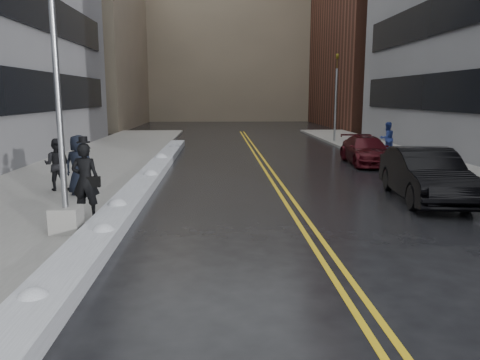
{
  "coord_description": "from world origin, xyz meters",
  "views": [
    {
      "loc": [
        0.26,
        -8.75,
        3.3
      ],
      "look_at": [
        0.78,
        2.31,
        1.3
      ],
      "focal_mm": 35.0,
      "sensor_mm": 36.0,
      "label": 1
    }
  ],
  "objects": [
    {
      "name": "ground",
      "position": [
        0.0,
        0.0,
        0.0
      ],
      "size": [
        160.0,
        160.0,
        0.0
      ],
      "primitive_type": "plane",
      "color": "black",
      "rests_on": "ground"
    },
    {
      "name": "sidewalk_west",
      "position": [
        -5.75,
        10.0,
        0.07
      ],
      "size": [
        5.5,
        50.0,
        0.15
      ],
      "primitive_type": "cube",
      "color": "gray",
      "rests_on": "ground"
    },
    {
      "name": "sidewalk_east",
      "position": [
        10.0,
        10.0,
        0.07
      ],
      "size": [
        4.0,
        50.0,
        0.15
      ],
      "primitive_type": "cube",
      "color": "gray",
      "rests_on": "ground"
    },
    {
      "name": "lane_line_left",
      "position": [
        2.35,
        10.0,
        0.0
      ],
      "size": [
        0.12,
        50.0,
        0.01
      ],
      "primitive_type": "cube",
      "color": "gold",
      "rests_on": "ground"
    },
    {
      "name": "lane_line_right",
      "position": [
        2.65,
        10.0,
        0.0
      ],
      "size": [
        0.12,
        50.0,
        0.01
      ],
      "primitive_type": "cube",
      "color": "gold",
      "rests_on": "ground"
    },
    {
      "name": "snow_ridge",
      "position": [
        -2.45,
        8.0,
        0.17
      ],
      "size": [
        0.9,
        30.0,
        0.34
      ],
      "primitive_type": "cube",
      "color": "silver",
      "rests_on": "ground"
    },
    {
      "name": "building_west_far",
      "position": [
        -15.5,
        44.0,
        9.0
      ],
      "size": [
        14.0,
        22.0,
        18.0
      ],
      "primitive_type": "cube",
      "color": "gray",
      "rests_on": "ground"
    },
    {
      "name": "building_far",
      "position": [
        2.0,
        60.0,
        11.0
      ],
      "size": [
        36.0,
        16.0,
        22.0
      ],
      "primitive_type": "cube",
      "color": "gray",
      "rests_on": "ground"
    },
    {
      "name": "lamppost",
      "position": [
        -3.3,
        2.0,
        2.53
      ],
      "size": [
        0.65,
        0.65,
        7.62
      ],
      "color": "gray",
      "rests_on": "sidewalk_west"
    },
    {
      "name": "fire_hydrant",
      "position": [
        9.0,
        10.0,
        0.55
      ],
      "size": [
        0.26,
        0.26,
        0.73
      ],
      "color": "maroon",
      "rests_on": "sidewalk_east"
    },
    {
      "name": "traffic_signal",
      "position": [
        8.5,
        24.0,
        3.4
      ],
      "size": [
        0.16,
        0.2,
        6.0
      ],
      "color": "gray",
      "rests_on": "sidewalk_east"
    },
    {
      "name": "pedestrian_fedora",
      "position": [
        -3.2,
        3.39,
        1.13
      ],
      "size": [
        0.74,
        0.51,
        1.96
      ],
      "primitive_type": "imported",
      "rotation": [
        0.0,
        0.0,
        3.08
      ],
      "color": "black",
      "rests_on": "sidewalk_west"
    },
    {
      "name": "pedestrian_b",
      "position": [
        -5.16,
        7.05,
        1.03
      ],
      "size": [
        0.87,
        0.69,
        1.75
      ],
      "primitive_type": "imported",
      "rotation": [
        0.0,
        0.0,
        3.11
      ],
      "color": "black",
      "rests_on": "sidewalk_west"
    },
    {
      "name": "pedestrian_c",
      "position": [
        -4.19,
        6.25,
        1.12
      ],
      "size": [
        1.03,
        0.76,
        1.93
      ],
      "primitive_type": "imported",
      "rotation": [
        0.0,
        0.0,
        2.98
      ],
      "color": "black",
      "rests_on": "sidewalk_west"
    },
    {
      "name": "pedestrian_east",
      "position": [
        9.39,
        16.1,
        1.03
      ],
      "size": [
        0.99,
        0.85,
        1.75
      ],
      "primitive_type": "imported",
      "rotation": [
        0.0,
        0.0,
        3.39
      ],
      "color": "navy",
      "rests_on": "sidewalk_east"
    },
    {
      "name": "car_black",
      "position": [
        6.83,
        5.59,
        0.83
      ],
      "size": [
        2.28,
        5.19,
        1.66
      ],
      "primitive_type": "imported",
      "rotation": [
        0.0,
        0.0,
        -0.11
      ],
      "color": "black",
      "rests_on": "ground"
    },
    {
      "name": "car_maroon",
      "position": [
        7.5,
        13.65,
        0.67
      ],
      "size": [
        2.08,
        4.69,
        1.34
      ],
      "primitive_type": "imported",
      "rotation": [
        0.0,
        0.0,
        -0.04
      ],
      "color": "#3D0910",
      "rests_on": "ground"
    }
  ]
}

